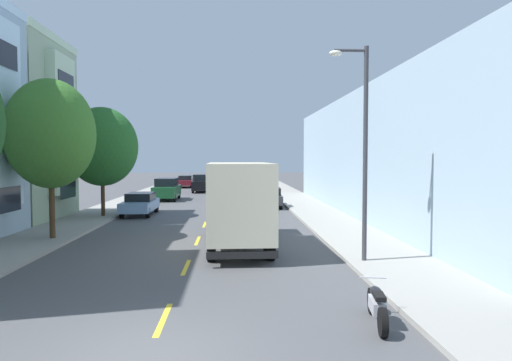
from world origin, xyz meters
name	(u,v)px	position (x,y,z in m)	size (l,w,h in m)	color
ground_plane	(214,202)	(0.00, 30.00, 0.00)	(160.00, 160.00, 0.00)	#4C4C4F
sidewalk_left	(122,204)	(-7.10, 28.00, 0.07)	(3.20, 120.00, 0.14)	#99968E
sidewalk_right	(303,203)	(7.10, 28.00, 0.07)	(3.20, 120.00, 0.14)	#99968E
lane_centerline_dashes	(211,209)	(0.00, 24.50, 0.00)	(0.14, 47.20, 0.01)	yellow
apartment_block_opposite	(426,156)	(13.70, 20.00, 3.82)	(10.00, 36.00, 7.65)	#9EB7CC
street_tree_second	(51,134)	(-6.40, 12.25, 4.72)	(3.82, 3.82, 6.98)	#47331E
street_tree_third	(102,147)	(-6.40, 20.17, 4.36)	(4.29, 4.29, 6.63)	#47331E
street_lamp	(361,138)	(5.96, 7.16, 4.34)	(1.35, 0.28, 7.30)	#38383D
delivery_box_truck	(239,200)	(1.81, 10.47, 1.96)	(2.57, 8.02, 3.47)	beige
parked_hatchback_silver	(257,182)	(4.44, 47.00, 0.76)	(1.84, 4.04, 1.50)	#B2B5BA
parked_wagon_burgundy	(186,181)	(-4.43, 50.02, 0.80)	(1.83, 4.71, 1.50)	maroon
parked_suv_forest	(167,189)	(-4.25, 32.23, 0.99)	(1.95, 4.80, 1.93)	#194C28
parked_sedan_sky	(140,203)	(-4.43, 21.53, 0.75)	(1.80, 4.50, 1.43)	#7A9EC6
parked_hatchback_charcoal	(269,197)	(4.25, 25.58, 0.76)	(1.84, 4.04, 1.50)	#333338
moving_black_sedan	(202,183)	(-1.80, 41.74, 0.99)	(1.95, 4.80, 1.93)	black
parked_motorcycle	(377,306)	(4.75, 1.45, 0.41)	(0.62, 2.05, 0.90)	black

